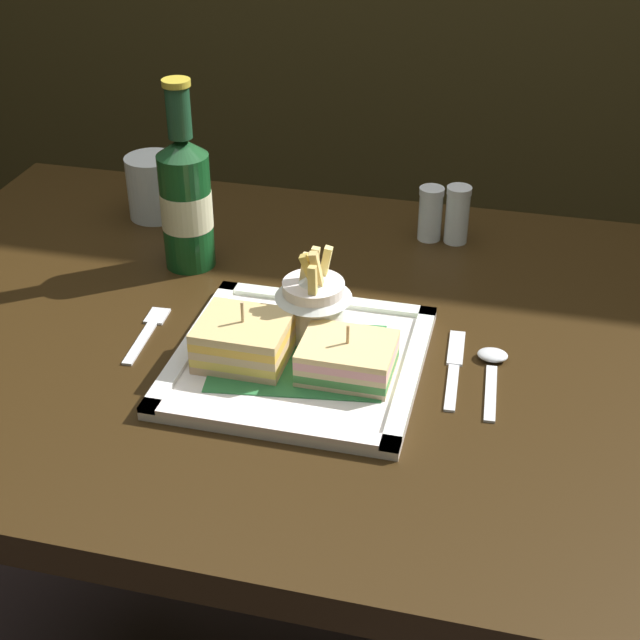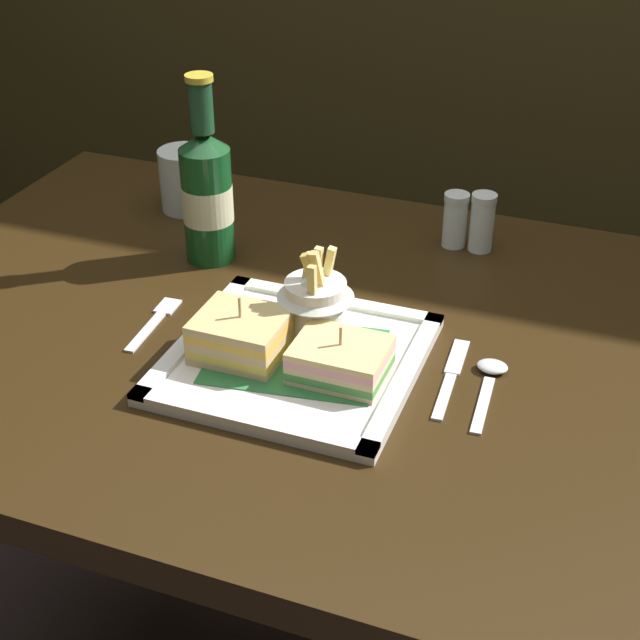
{
  "view_description": "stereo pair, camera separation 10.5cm",
  "coord_description": "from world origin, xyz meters",
  "px_view_note": "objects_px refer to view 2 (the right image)",
  "views": [
    {
      "loc": [
        0.2,
        -0.91,
        1.35
      ],
      "look_at": [
        -0.01,
        -0.04,
        0.79
      ],
      "focal_mm": 51.61,
      "sensor_mm": 36.0,
      "label": 1
    },
    {
      "loc": [
        0.3,
        -0.87,
        1.35
      ],
      "look_at": [
        -0.01,
        -0.04,
        0.79
      ],
      "focal_mm": 51.61,
      "sensor_mm": 36.0,
      "label": 2
    }
  ],
  "objects_px": {
    "fries_cup": "(315,298)",
    "fork": "(156,320)",
    "water_glass": "(186,184)",
    "pepper_shaker": "(482,226)",
    "sandwich_half_left": "(241,335)",
    "salt_shaker": "(455,223)",
    "sandwich_half_right": "(340,360)",
    "knife": "(451,375)",
    "spoon": "(490,377)",
    "square_plate": "(296,359)",
    "dining_table": "(342,402)",
    "beer_bottle": "(207,192)"
  },
  "relations": [
    {
      "from": "dining_table",
      "to": "salt_shaker",
      "type": "distance_m",
      "value": 0.31
    },
    {
      "from": "dining_table",
      "to": "sandwich_half_left",
      "type": "xyz_separation_m",
      "value": [
        -0.09,
        -0.09,
        0.14
      ]
    },
    {
      "from": "fork",
      "to": "spoon",
      "type": "relative_size",
      "value": 0.94
    },
    {
      "from": "fries_cup",
      "to": "knife",
      "type": "bearing_deg",
      "value": -5.11
    },
    {
      "from": "water_glass",
      "to": "knife",
      "type": "xyz_separation_m",
      "value": [
        0.48,
        -0.29,
        -0.04
      ]
    },
    {
      "from": "knife",
      "to": "spoon",
      "type": "distance_m",
      "value": 0.04
    },
    {
      "from": "water_glass",
      "to": "sandwich_half_right",
      "type": "bearing_deg",
      "value": -43.11
    },
    {
      "from": "water_glass",
      "to": "square_plate",
      "type": "bearing_deg",
      "value": -46.72
    },
    {
      "from": "fries_cup",
      "to": "water_glass",
      "type": "distance_m",
      "value": 0.42
    },
    {
      "from": "knife",
      "to": "sandwich_half_left",
      "type": "bearing_deg",
      "value": -166.43
    },
    {
      "from": "pepper_shaker",
      "to": "spoon",
      "type": "bearing_deg",
      "value": -75.7
    },
    {
      "from": "fork",
      "to": "spoon",
      "type": "distance_m",
      "value": 0.41
    },
    {
      "from": "square_plate",
      "to": "sandwich_half_left",
      "type": "distance_m",
      "value": 0.07
    },
    {
      "from": "sandwich_half_right",
      "to": "fries_cup",
      "type": "relative_size",
      "value": 0.89
    },
    {
      "from": "fries_cup",
      "to": "spoon",
      "type": "relative_size",
      "value": 0.86
    },
    {
      "from": "square_plate",
      "to": "fork",
      "type": "xyz_separation_m",
      "value": [
        -0.2,
        0.02,
        -0.0
      ]
    },
    {
      "from": "square_plate",
      "to": "fork",
      "type": "relative_size",
      "value": 2.2
    },
    {
      "from": "sandwich_half_right",
      "to": "water_glass",
      "type": "bearing_deg",
      "value": 136.89
    },
    {
      "from": "water_glass",
      "to": "spoon",
      "type": "relative_size",
      "value": 0.7
    },
    {
      "from": "square_plate",
      "to": "water_glass",
      "type": "relative_size",
      "value": 2.96
    },
    {
      "from": "dining_table",
      "to": "water_glass",
      "type": "relative_size",
      "value": 13.29
    },
    {
      "from": "sandwich_half_right",
      "to": "spoon",
      "type": "xyz_separation_m",
      "value": [
        0.15,
        0.06,
        -0.03
      ]
    },
    {
      "from": "sandwich_half_left",
      "to": "fork",
      "type": "height_order",
      "value": "sandwich_half_left"
    },
    {
      "from": "fork",
      "to": "pepper_shaker",
      "type": "distance_m",
      "value": 0.47
    },
    {
      "from": "salt_shaker",
      "to": "spoon",
      "type": "bearing_deg",
      "value": -69.28
    },
    {
      "from": "knife",
      "to": "pepper_shaker",
      "type": "bearing_deg",
      "value": 96.58
    },
    {
      "from": "beer_bottle",
      "to": "pepper_shaker",
      "type": "relative_size",
      "value": 3.05
    },
    {
      "from": "sandwich_half_left",
      "to": "spoon",
      "type": "distance_m",
      "value": 0.28
    },
    {
      "from": "dining_table",
      "to": "square_plate",
      "type": "relative_size",
      "value": 4.49
    },
    {
      "from": "fork",
      "to": "pepper_shaker",
      "type": "xyz_separation_m",
      "value": [
        0.33,
        0.33,
        0.04
      ]
    },
    {
      "from": "dining_table",
      "to": "spoon",
      "type": "relative_size",
      "value": 9.26
    },
    {
      "from": "spoon",
      "to": "fork",
      "type": "bearing_deg",
      "value": -176.86
    },
    {
      "from": "square_plate",
      "to": "sandwich_half_left",
      "type": "xyz_separation_m",
      "value": [
        -0.06,
        -0.02,
        0.03
      ]
    },
    {
      "from": "square_plate",
      "to": "fries_cup",
      "type": "bearing_deg",
      "value": 86.57
    },
    {
      "from": "square_plate",
      "to": "beer_bottle",
      "type": "xyz_separation_m",
      "value": [
        -0.21,
        0.2,
        0.09
      ]
    },
    {
      "from": "beer_bottle",
      "to": "knife",
      "type": "bearing_deg",
      "value": -22.91
    },
    {
      "from": "square_plate",
      "to": "salt_shaker",
      "type": "bearing_deg",
      "value": 74.43
    },
    {
      "from": "sandwich_half_right",
      "to": "beer_bottle",
      "type": "distance_m",
      "value": 0.35
    },
    {
      "from": "sandwich_half_left",
      "to": "sandwich_half_right",
      "type": "height_order",
      "value": "sandwich_half_left"
    },
    {
      "from": "pepper_shaker",
      "to": "sandwich_half_left",
      "type": "bearing_deg",
      "value": -117.9
    },
    {
      "from": "dining_table",
      "to": "fork",
      "type": "distance_m",
      "value": 0.25
    },
    {
      "from": "fries_cup",
      "to": "fork",
      "type": "relative_size",
      "value": 0.92
    },
    {
      "from": "water_glass",
      "to": "sandwich_half_left",
      "type": "bearing_deg",
      "value": -54.06
    },
    {
      "from": "square_plate",
      "to": "sandwich_half_right",
      "type": "bearing_deg",
      "value": -15.58
    },
    {
      "from": "dining_table",
      "to": "fries_cup",
      "type": "xyz_separation_m",
      "value": [
        -0.03,
        -0.02,
        0.16
      ]
    },
    {
      "from": "dining_table",
      "to": "sandwich_half_right",
      "type": "height_order",
      "value": "sandwich_half_right"
    },
    {
      "from": "fork",
      "to": "knife",
      "type": "distance_m",
      "value": 0.37
    },
    {
      "from": "square_plate",
      "to": "pepper_shaker",
      "type": "relative_size",
      "value": 3.3
    },
    {
      "from": "water_glass",
      "to": "pepper_shaker",
      "type": "distance_m",
      "value": 0.45
    },
    {
      "from": "sandwich_half_left",
      "to": "salt_shaker",
      "type": "height_order",
      "value": "sandwich_half_left"
    }
  ]
}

